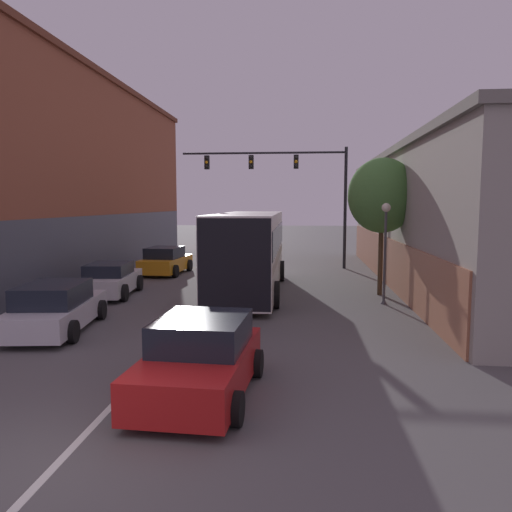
{
  "coord_description": "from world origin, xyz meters",
  "views": [
    {
      "loc": [
        3.53,
        -6.5,
        3.76
      ],
      "look_at": [
        1.71,
        12.78,
        1.73
      ],
      "focal_mm": 35.0,
      "sensor_mm": 36.0,
      "label": 1
    }
  ],
  "objects_px": {
    "parked_car_left_mid": "(166,261)",
    "bus": "(249,248)",
    "parked_car_left_near": "(56,308)",
    "hatchback_foreground": "(200,359)",
    "street_tree_near": "(382,196)",
    "street_lamp": "(385,243)",
    "traffic_signal_gantry": "(291,178)",
    "parked_car_left_far": "(110,280)"
  },
  "relations": [
    {
      "from": "parked_car_left_far",
      "to": "street_tree_near",
      "type": "distance_m",
      "value": 11.62
    },
    {
      "from": "parked_car_left_near",
      "to": "parked_car_left_far",
      "type": "distance_m",
      "value": 5.67
    },
    {
      "from": "street_lamp",
      "to": "bus",
      "type": "bearing_deg",
      "value": 159.71
    },
    {
      "from": "parked_car_left_near",
      "to": "parked_car_left_far",
      "type": "bearing_deg",
      "value": -1.53
    },
    {
      "from": "parked_car_left_near",
      "to": "street_tree_near",
      "type": "xyz_separation_m",
      "value": [
        10.47,
        6.92,
        3.4
      ]
    },
    {
      "from": "parked_car_left_mid",
      "to": "parked_car_left_far",
      "type": "bearing_deg",
      "value": 179.29
    },
    {
      "from": "parked_car_left_near",
      "to": "parked_car_left_far",
      "type": "xyz_separation_m",
      "value": [
        -0.56,
        5.64,
        -0.02
      ]
    },
    {
      "from": "parked_car_left_far",
      "to": "traffic_signal_gantry",
      "type": "relative_size",
      "value": 0.43
    },
    {
      "from": "bus",
      "to": "parked_car_left_mid",
      "type": "height_order",
      "value": "bus"
    },
    {
      "from": "parked_car_left_near",
      "to": "parked_car_left_mid",
      "type": "bearing_deg",
      "value": -6.93
    },
    {
      "from": "parked_car_left_mid",
      "to": "traffic_signal_gantry",
      "type": "height_order",
      "value": "traffic_signal_gantry"
    },
    {
      "from": "parked_car_left_near",
      "to": "parked_car_left_mid",
      "type": "xyz_separation_m",
      "value": [
        -0.06,
        12.15,
        0.01
      ]
    },
    {
      "from": "street_tree_near",
      "to": "bus",
      "type": "bearing_deg",
      "value": 179.25
    },
    {
      "from": "hatchback_foreground",
      "to": "street_tree_near",
      "type": "relative_size",
      "value": 0.72
    },
    {
      "from": "parked_car_left_far",
      "to": "traffic_signal_gantry",
      "type": "height_order",
      "value": "traffic_signal_gantry"
    },
    {
      "from": "traffic_signal_gantry",
      "to": "street_lamp",
      "type": "height_order",
      "value": "traffic_signal_gantry"
    },
    {
      "from": "parked_car_left_mid",
      "to": "bus",
      "type": "bearing_deg",
      "value": -131.73
    },
    {
      "from": "hatchback_foreground",
      "to": "parked_car_left_mid",
      "type": "height_order",
      "value": "hatchback_foreground"
    },
    {
      "from": "bus",
      "to": "parked_car_left_near",
      "type": "distance_m",
      "value": 8.69
    },
    {
      "from": "parked_car_left_mid",
      "to": "street_lamp",
      "type": "height_order",
      "value": "street_lamp"
    },
    {
      "from": "traffic_signal_gantry",
      "to": "street_lamp",
      "type": "bearing_deg",
      "value": -69.94
    },
    {
      "from": "hatchback_foreground",
      "to": "traffic_signal_gantry",
      "type": "bearing_deg",
      "value": -0.47
    },
    {
      "from": "hatchback_foreground",
      "to": "parked_car_left_far",
      "type": "relative_size",
      "value": 0.99
    },
    {
      "from": "hatchback_foreground",
      "to": "street_lamp",
      "type": "bearing_deg",
      "value": -24.85
    },
    {
      "from": "parked_car_left_near",
      "to": "parked_car_left_far",
      "type": "height_order",
      "value": "parked_car_left_near"
    },
    {
      "from": "parked_car_left_mid",
      "to": "street_tree_near",
      "type": "distance_m",
      "value": 12.24
    },
    {
      "from": "parked_car_left_near",
      "to": "street_lamp",
      "type": "xyz_separation_m",
      "value": [
        10.34,
        5.02,
        1.64
      ]
    },
    {
      "from": "parked_car_left_near",
      "to": "traffic_signal_gantry",
      "type": "height_order",
      "value": "traffic_signal_gantry"
    },
    {
      "from": "street_tree_near",
      "to": "parked_car_left_near",
      "type": "bearing_deg",
      "value": -146.54
    },
    {
      "from": "hatchback_foreground",
      "to": "parked_car_left_mid",
      "type": "relative_size",
      "value": 0.98
    },
    {
      "from": "parked_car_left_near",
      "to": "traffic_signal_gantry",
      "type": "xyz_separation_m",
      "value": [
        6.55,
        15.42,
        4.57
      ]
    },
    {
      "from": "hatchback_foreground",
      "to": "street_tree_near",
      "type": "xyz_separation_m",
      "value": [
        5.19,
        11.41,
        3.37
      ]
    },
    {
      "from": "hatchback_foreground",
      "to": "parked_car_left_near",
      "type": "height_order",
      "value": "hatchback_foreground"
    },
    {
      "from": "parked_car_left_near",
      "to": "street_lamp",
      "type": "height_order",
      "value": "street_lamp"
    },
    {
      "from": "hatchback_foreground",
      "to": "street_lamp",
      "type": "relative_size",
      "value": 1.07
    },
    {
      "from": "parked_car_left_near",
      "to": "parked_car_left_mid",
      "type": "relative_size",
      "value": 1.14
    },
    {
      "from": "hatchback_foreground",
      "to": "parked_car_left_near",
      "type": "xyz_separation_m",
      "value": [
        -5.28,
        4.49,
        -0.03
      ]
    },
    {
      "from": "bus",
      "to": "parked_car_left_near",
      "type": "height_order",
      "value": "bus"
    },
    {
      "from": "hatchback_foreground",
      "to": "traffic_signal_gantry",
      "type": "xyz_separation_m",
      "value": [
        1.26,
        19.9,
        4.54
      ]
    },
    {
      "from": "parked_car_left_mid",
      "to": "street_lamp",
      "type": "relative_size",
      "value": 1.09
    },
    {
      "from": "bus",
      "to": "hatchback_foreground",
      "type": "distance_m",
      "value": 11.54
    },
    {
      "from": "hatchback_foreground",
      "to": "street_lamp",
      "type": "height_order",
      "value": "street_lamp"
    }
  ]
}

